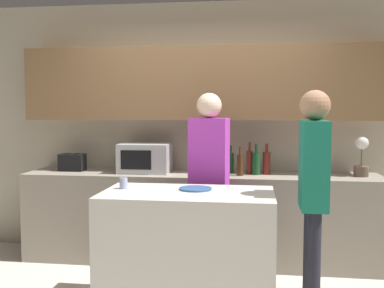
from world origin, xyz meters
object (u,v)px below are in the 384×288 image
object	(u,v)px
toaster	(72,162)
person_center	(313,183)
bottle_4	(267,163)
cup_0	(123,183)
person_left	(209,169)
potted_plant	(361,156)
bottle_2	(249,162)
bottle_3	(256,163)
plate_on_island	(195,189)
bottle_1	(240,165)
microwave	(145,158)
bottle_0	(230,162)

from	to	relation	value
toaster	person_center	size ratio (longest dim) A/B	0.15
toaster	bottle_4	distance (m)	2.04
cup_0	person_left	xyz separation A→B (m)	(0.63, 0.55, 0.05)
potted_plant	cup_0	size ratio (longest dim) A/B	4.52
bottle_2	bottle_4	xyz separation A→B (m)	(0.17, -0.00, -0.01)
bottle_3	person_left	bearing A→B (deg)	-129.50
plate_on_island	toaster	bearing A→B (deg)	144.11
bottle_2	bottle_3	world-z (taller)	bottle_2
bottle_1	cup_0	distance (m)	1.33
bottle_1	cup_0	size ratio (longest dim) A/B	3.28
microwave	bottle_0	bearing A→B (deg)	6.40
bottle_0	person_left	bearing A→B (deg)	-104.48
bottle_0	bottle_3	world-z (taller)	bottle_3
bottle_0	bottle_4	size ratio (longest dim) A/B	0.90
bottle_0	cup_0	xyz separation A→B (m)	(-0.80, -1.18, -0.04)
bottle_4	potted_plant	bearing A→B (deg)	-0.78
microwave	bottle_1	distance (m)	0.99
bottle_2	cup_0	xyz separation A→B (m)	(-0.99, -1.10, -0.06)
microwave	bottle_0	size ratio (longest dim) A/B	1.85
toaster	bottle_1	distance (m)	1.78
bottle_0	bottle_4	xyz separation A→B (m)	(0.37, -0.08, 0.01)
potted_plant	person_left	size ratio (longest dim) A/B	0.23
bottle_1	person_center	distance (m)	1.20
plate_on_island	cup_0	xyz separation A→B (m)	(-0.58, -0.03, 0.04)
plate_on_island	bottle_2	bearing A→B (deg)	68.84
potted_plant	bottle_4	xyz separation A→B (m)	(-0.91, 0.01, -0.08)
person_left	bottle_1	bearing A→B (deg)	-112.49
bottle_2	person_center	xyz separation A→B (m)	(0.48, -1.18, -0.01)
bottle_3	person_center	bearing A→B (deg)	-70.26
microwave	person_left	world-z (taller)	person_left
bottle_2	microwave	bearing A→B (deg)	-179.03
bottle_3	person_left	distance (m)	0.67
bottle_0	bottle_4	distance (m)	0.38
bottle_0	bottle_2	size ratio (longest dim) A/B	0.87
bottle_0	person_left	distance (m)	0.65
bottle_1	plate_on_island	bearing A→B (deg)	-108.80
potted_plant	bottle_3	distance (m)	1.02
bottle_0	microwave	bearing A→B (deg)	-173.60
bottle_3	plate_on_island	world-z (taller)	bottle_3
toaster	plate_on_island	xyz separation A→B (m)	(1.46, -1.05, -0.06)
plate_on_island	person_left	bearing A→B (deg)	83.88
toaster	plate_on_island	size ratio (longest dim) A/B	1.00
bottle_4	microwave	bearing A→B (deg)	-179.36
microwave	bottle_0	xyz separation A→B (m)	(0.88, 0.10, -0.04)
plate_on_island	bottle_3	bearing A→B (deg)	65.08
bottle_1	person_left	size ratio (longest dim) A/B	0.17
person_center	toaster	bearing A→B (deg)	64.26
toaster	bottle_3	xyz separation A→B (m)	(1.94, -0.02, 0.03)
bottle_3	bottle_4	xyz separation A→B (m)	(0.10, 0.03, 0.00)
cup_0	person_left	distance (m)	0.84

